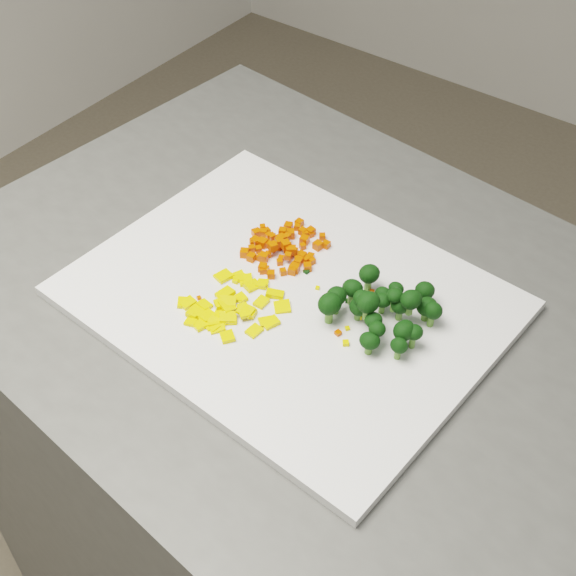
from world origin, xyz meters
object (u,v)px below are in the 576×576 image
Objects in this scene: cutting_board at (288,298)px; carrot_pile at (286,241)px; broccoli_pile at (386,303)px; pepper_pile at (234,299)px; counter_block at (314,508)px.

carrot_pile reaches higher than cutting_board.
broccoli_pile reaches higher than carrot_pile.
cutting_board is 0.06m from pepper_pile.
cutting_board is at bearing -147.41° from counter_block.
broccoli_pile is at bearing 15.02° from cutting_board.
carrot_pile is 0.16m from broccoli_pile.
cutting_board reaches higher than counter_block.
pepper_pile is (-0.04, -0.05, 0.01)m from cutting_board.
carrot_pile is 0.86× the size of pepper_pile.
carrot_pile reaches higher than counter_block.
pepper_pile is at bearing -152.15° from broccoli_pile.
carrot_pile is 0.83× the size of broccoli_pile.
carrot_pile is at bearing 94.72° from pepper_pile.
cutting_board is 0.12m from broccoli_pile.
carrot_pile is (-0.05, 0.06, 0.02)m from cutting_board.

